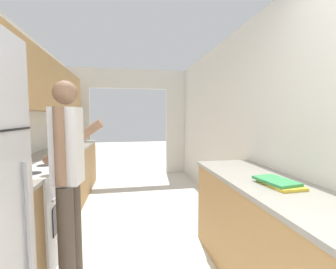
# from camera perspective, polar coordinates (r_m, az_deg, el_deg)

# --- Properties ---
(wall_left) EXTENTS (0.38, 7.36, 2.50)m
(wall_left) POSITION_cam_1_polar(r_m,az_deg,el_deg) (3.00, -34.93, 5.60)
(wall_left) COLOR silver
(wall_left) RESTS_ON ground_plane
(wall_right) EXTENTS (0.06, 7.36, 2.50)m
(wall_right) POSITION_cam_1_polar(r_m,az_deg,el_deg) (2.71, 21.43, 1.13)
(wall_right) COLOR silver
(wall_right) RESTS_ON ground_plane
(wall_far_with_doorway) EXTENTS (3.08, 0.06, 2.50)m
(wall_far_with_doorway) POSITION_cam_1_polar(r_m,az_deg,el_deg) (5.41, -9.83, 5.12)
(wall_far_with_doorway) COLOR silver
(wall_far_with_doorway) RESTS_ON ground_plane
(counter_left) EXTENTS (0.62, 3.55, 0.89)m
(counter_left) POSITION_cam_1_polar(r_m,az_deg,el_deg) (3.85, -25.29, -10.21)
(counter_left) COLOR #B2844C
(counter_left) RESTS_ON ground_plane
(counter_right) EXTENTS (0.62, 1.93, 0.89)m
(counter_right) POSITION_cam_1_polar(r_m,az_deg,el_deg) (2.06, 25.62, -23.51)
(counter_right) COLOR #B2844C
(counter_right) RESTS_ON ground_plane
(range_oven) EXTENTS (0.66, 0.78, 1.03)m
(range_oven) POSITION_cam_1_polar(r_m,az_deg,el_deg) (2.71, -32.19, -16.61)
(range_oven) COLOR white
(range_oven) RESTS_ON ground_plane
(person) EXTENTS (0.54, 0.40, 1.69)m
(person) POSITION_cam_1_polar(r_m,az_deg,el_deg) (2.07, -24.03, -9.52)
(person) COLOR #4C4238
(person) RESTS_ON ground_plane
(book_stack) EXTENTS (0.25, 0.34, 0.04)m
(book_stack) POSITION_cam_1_polar(r_m,az_deg,el_deg) (1.89, 26.26, -10.91)
(book_stack) COLOR gold
(book_stack) RESTS_ON counter_right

